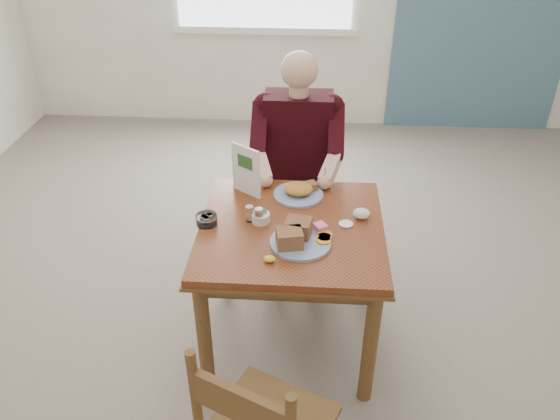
# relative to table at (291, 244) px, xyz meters

# --- Properties ---
(floor) EXTENTS (6.00, 6.00, 0.00)m
(floor) POSITION_rel_table_xyz_m (0.00, 0.00, -0.64)
(floor) COLOR #74675E
(floor) RESTS_ON ground
(lemon_wedge) EXTENTS (0.06, 0.05, 0.03)m
(lemon_wedge) POSITION_rel_table_xyz_m (-0.08, -0.29, 0.13)
(lemon_wedge) COLOR yellow
(lemon_wedge) RESTS_ON table
(napkin) EXTENTS (0.09, 0.08, 0.05)m
(napkin) POSITION_rel_table_xyz_m (0.34, 0.09, 0.14)
(napkin) COLOR white
(napkin) RESTS_ON table
(metal_dish) EXTENTS (0.08, 0.08, 0.01)m
(metal_dish) POSITION_rel_table_xyz_m (0.27, 0.02, 0.12)
(metal_dish) COLOR silver
(metal_dish) RESTS_ON table
(table) EXTENTS (0.92, 0.92, 0.75)m
(table) POSITION_rel_table_xyz_m (0.00, 0.00, 0.00)
(table) COLOR brown
(table) RESTS_ON ground
(chair_far) EXTENTS (0.42, 0.42, 0.95)m
(chair_far) POSITION_rel_table_xyz_m (0.00, 0.80, -0.16)
(chair_far) COLOR brown
(chair_far) RESTS_ON ground
(diner) EXTENTS (0.53, 0.56, 1.39)m
(diner) POSITION_rel_table_xyz_m (0.00, 0.71, 0.17)
(diner) COLOR tan
(diner) RESTS_ON chair_far
(near_plate) EXTENTS (0.31, 0.30, 0.10)m
(near_plate) POSITION_rel_table_xyz_m (0.04, -0.14, 0.15)
(near_plate) COLOR white
(near_plate) RESTS_ON table
(far_plate) EXTENTS (0.35, 0.35, 0.07)m
(far_plate) POSITION_rel_table_xyz_m (0.03, 0.29, 0.14)
(far_plate) COLOR white
(far_plate) RESTS_ON table
(caddy) EXTENTS (0.10, 0.10, 0.07)m
(caddy) POSITION_rel_table_xyz_m (-0.15, 0.02, 0.14)
(caddy) COLOR white
(caddy) RESTS_ON table
(shakers) EXTENTS (0.10, 0.07, 0.09)m
(shakers) POSITION_rel_table_xyz_m (-0.18, 0.02, 0.16)
(shakers) COLOR white
(shakers) RESTS_ON table
(creamer) EXTENTS (0.13, 0.13, 0.05)m
(creamer) POSITION_rel_table_xyz_m (-0.42, -0.01, 0.14)
(creamer) COLOR white
(creamer) RESTS_ON table
(menu) EXTENTS (0.16, 0.12, 0.28)m
(menu) POSITION_rel_table_xyz_m (-0.26, 0.29, 0.25)
(menu) COLOR white
(menu) RESTS_ON table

